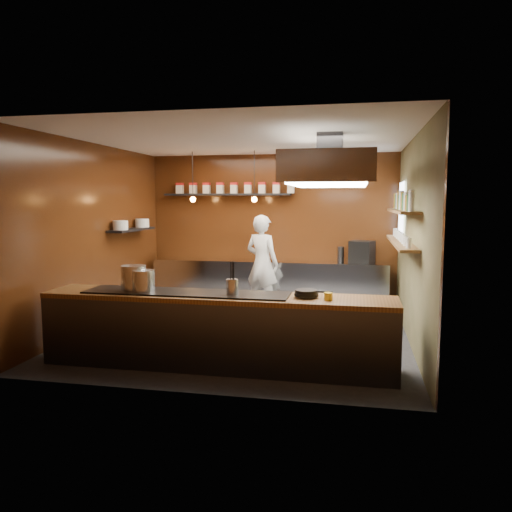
% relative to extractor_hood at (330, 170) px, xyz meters
% --- Properties ---
extents(floor, '(5.00, 5.00, 0.00)m').
position_rel_extractor_hood_xyz_m(floor, '(-1.30, 0.40, -2.51)').
color(floor, black).
rests_on(floor, ground).
extents(back_wall, '(5.00, 0.00, 5.00)m').
position_rel_extractor_hood_xyz_m(back_wall, '(-1.30, 2.90, -1.01)').
color(back_wall, '#37160A').
rests_on(back_wall, ground).
extents(left_wall, '(0.00, 5.00, 5.00)m').
position_rel_extractor_hood_xyz_m(left_wall, '(-3.80, 0.40, -1.01)').
color(left_wall, '#37160A').
rests_on(left_wall, ground).
extents(right_wall, '(0.00, 5.00, 5.00)m').
position_rel_extractor_hood_xyz_m(right_wall, '(1.20, 0.40, -1.01)').
color(right_wall, '#484929').
rests_on(right_wall, ground).
extents(ceiling, '(5.00, 5.00, 0.00)m').
position_rel_extractor_hood_xyz_m(ceiling, '(-1.30, 0.40, 0.49)').
color(ceiling, silver).
rests_on(ceiling, back_wall).
extents(window_pane, '(0.00, 1.00, 1.00)m').
position_rel_extractor_hood_xyz_m(window_pane, '(1.15, 2.10, -0.61)').
color(window_pane, white).
rests_on(window_pane, right_wall).
extents(prep_counter, '(4.60, 0.65, 0.90)m').
position_rel_extractor_hood_xyz_m(prep_counter, '(-1.30, 2.57, -2.06)').
color(prep_counter, silver).
rests_on(prep_counter, floor).
extents(pass_counter, '(4.40, 0.72, 0.94)m').
position_rel_extractor_hood_xyz_m(pass_counter, '(-1.30, -1.20, -2.04)').
color(pass_counter, '#38383D').
rests_on(pass_counter, floor).
extents(tin_shelf, '(2.60, 0.26, 0.04)m').
position_rel_extractor_hood_xyz_m(tin_shelf, '(-2.20, 2.76, -0.31)').
color(tin_shelf, black).
rests_on(tin_shelf, back_wall).
extents(plate_shelf, '(0.30, 1.40, 0.04)m').
position_rel_extractor_hood_xyz_m(plate_shelf, '(-3.64, 1.40, -0.96)').
color(plate_shelf, black).
rests_on(plate_shelf, left_wall).
extents(bottle_shelf_upper, '(0.26, 2.80, 0.04)m').
position_rel_extractor_hood_xyz_m(bottle_shelf_upper, '(1.04, 0.70, -0.59)').
color(bottle_shelf_upper, brown).
rests_on(bottle_shelf_upper, right_wall).
extents(bottle_shelf_lower, '(0.26, 2.80, 0.04)m').
position_rel_extractor_hood_xyz_m(bottle_shelf_lower, '(1.04, 0.70, -1.06)').
color(bottle_shelf_lower, brown).
rests_on(bottle_shelf_lower, right_wall).
extents(extractor_hood, '(1.20, 2.00, 0.72)m').
position_rel_extractor_hood_xyz_m(extractor_hood, '(0.00, 0.00, 0.00)').
color(extractor_hood, '#38383D').
rests_on(extractor_hood, ceiling).
extents(pendant_left, '(0.10, 0.10, 0.95)m').
position_rel_extractor_hood_xyz_m(pendant_left, '(-2.70, 2.10, -0.35)').
color(pendant_left, black).
rests_on(pendant_left, ceiling).
extents(pendant_right, '(0.10, 0.10, 0.95)m').
position_rel_extractor_hood_xyz_m(pendant_right, '(-1.50, 2.10, -0.35)').
color(pendant_right, black).
rests_on(pendant_right, ceiling).
extents(storage_tins, '(2.43, 0.13, 0.22)m').
position_rel_extractor_hood_xyz_m(storage_tins, '(-2.05, 2.76, -0.17)').
color(storage_tins, '#BDB09D').
rests_on(storage_tins, tin_shelf).
extents(plate_stacks, '(0.26, 1.16, 0.16)m').
position_rel_extractor_hood_xyz_m(plate_stacks, '(-3.64, 1.40, -0.86)').
color(plate_stacks, white).
rests_on(plate_stacks, plate_shelf).
extents(bottles, '(0.06, 2.66, 0.24)m').
position_rel_extractor_hood_xyz_m(bottles, '(1.04, 0.70, -0.45)').
color(bottles, silver).
rests_on(bottles, bottle_shelf_upper).
extents(wine_glasses, '(0.07, 2.37, 0.13)m').
position_rel_extractor_hood_xyz_m(wine_glasses, '(1.04, 0.70, -0.97)').
color(wine_glasses, silver).
rests_on(wine_glasses, bottle_shelf_lower).
extents(stockpot_large, '(0.40, 0.40, 0.31)m').
position_rel_extractor_hood_xyz_m(stockpot_large, '(-2.41, -1.18, -1.41)').
color(stockpot_large, silver).
rests_on(stockpot_large, pass_counter).
extents(stockpot_small, '(0.28, 0.28, 0.27)m').
position_rel_extractor_hood_xyz_m(stockpot_small, '(-2.25, -1.25, -1.43)').
color(stockpot_small, silver).
rests_on(stockpot_small, pass_counter).
extents(utensil_crock, '(0.18, 0.18, 0.19)m').
position_rel_extractor_hood_xyz_m(utensil_crock, '(-1.09, -1.25, -1.47)').
color(utensil_crock, silver).
rests_on(utensil_crock, pass_counter).
extents(frying_pan, '(0.46, 0.29, 0.07)m').
position_rel_extractor_hood_xyz_m(frying_pan, '(-0.19, -1.17, -1.53)').
color(frying_pan, black).
rests_on(frying_pan, pass_counter).
extents(butter_jar, '(0.13, 0.13, 0.09)m').
position_rel_extractor_hood_xyz_m(butter_jar, '(0.08, -1.28, -1.54)').
color(butter_jar, yellow).
rests_on(butter_jar, pass_counter).
extents(espresso_machine, '(0.52, 0.50, 0.41)m').
position_rel_extractor_hood_xyz_m(espresso_machine, '(0.49, 2.63, -1.40)').
color(espresso_machine, black).
rests_on(espresso_machine, prep_counter).
extents(chef, '(0.78, 0.65, 1.82)m').
position_rel_extractor_hood_xyz_m(chef, '(-1.33, 2.01, -1.60)').
color(chef, silver).
rests_on(chef, floor).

